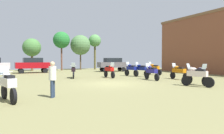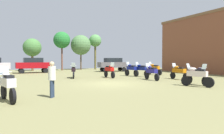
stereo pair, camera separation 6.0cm
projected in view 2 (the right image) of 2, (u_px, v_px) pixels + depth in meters
name	position (u px, v px, depth m)	size (l,w,h in m)	color
ground_plane	(111.00, 84.00, 15.32)	(44.00, 52.00, 0.02)	olive
motorcycle_2	(179.00, 71.00, 18.56)	(0.62, 2.23, 1.44)	black
motorcycle_3	(109.00, 70.00, 20.35)	(0.62, 2.22, 1.49)	black
motorcycle_4	(131.00, 69.00, 22.20)	(0.66, 2.18, 1.51)	black
motorcycle_5	(74.00, 70.00, 19.94)	(0.84, 2.20, 1.47)	black
motorcycle_7	(197.00, 75.00, 13.61)	(0.85, 2.10, 1.51)	black
motorcycle_9	(151.00, 72.00, 18.04)	(0.62, 2.24, 1.45)	black
motorcycle_10	(8.00, 84.00, 8.84)	(0.76, 2.10, 1.48)	black
motorcycle_11	(141.00, 69.00, 21.62)	(0.73, 2.16, 1.51)	black
motorcycle_12	(197.00, 74.00, 14.62)	(0.64, 2.29, 1.48)	black
motorcycle_13	(154.00, 68.00, 24.03)	(0.67, 2.27, 1.50)	black
car_1	(33.00, 64.00, 27.58)	(4.37, 1.97, 2.00)	black
car_2	(113.00, 64.00, 30.98)	(4.41, 2.09, 2.00)	black
person_1	(52.00, 77.00, 9.68)	(0.47, 0.47, 1.68)	#233148
tree_1	(32.00, 48.00, 32.62)	(2.80, 2.80, 5.07)	brown
tree_4	(95.00, 41.00, 37.42)	(2.20, 2.20, 6.27)	brown
tree_5	(62.00, 40.00, 33.86)	(2.70, 2.70, 6.30)	brown
tree_7	(81.00, 45.00, 36.15)	(3.45, 3.45, 6.01)	#4D3C2C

